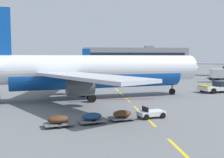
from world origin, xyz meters
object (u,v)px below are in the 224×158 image
Objects in this scene: airliner_mid_left at (62,64)px; fuel_service_truck at (224,75)px; baggage_train at (108,116)px; pushback_tug at (218,87)px; airliner_foreground at (96,71)px.

fuel_service_truck is at bearing -53.07° from airliner_mid_left.
fuel_service_truck is at bearing 49.06° from baggage_train.
fuel_service_truck is 0.63× the size of baggage_train.
pushback_tug reaches higher than baggage_train.
pushback_tug is 0.24× the size of airliner_mid_left.
airliner_foreground is 1.28× the size of airliner_mid_left.
airliner_foreground is 78.93m from airliner_mid_left.
airliner_foreground is 4.73× the size of fuel_service_truck.
fuel_service_truck is at bearing 58.38° from pushback_tug.
pushback_tug is (20.88, 4.77, -3.05)m from airliner_foreground.
airliner_foreground is at bearing 91.47° from baggage_train.
airliner_mid_left reaches higher than baggage_train.
airliner_mid_left is at bearing 97.96° from airliner_foreground.
baggage_train is at bearing -83.02° from airliner_mid_left.
airliner_foreground is 14.35m from baggage_train.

